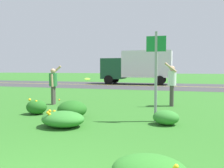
{
  "coord_description": "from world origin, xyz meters",
  "views": [
    {
      "loc": [
        1.53,
        -1.74,
        1.56
      ],
      "look_at": [
        -0.87,
        6.44,
        0.99
      ],
      "focal_mm": 38.02,
      "sensor_mm": 36.0,
      "label": 1
    }
  ],
  "objects": [
    {
      "name": "person_catcher_white_shirt",
      "position": [
        1.15,
        8.25,
        1.0
      ],
      "size": [
        0.51,
        0.55,
        1.8
      ],
      "color": "silver",
      "rests_on": "ground"
    },
    {
      "name": "sign_post_near_path",
      "position": [
        0.82,
        5.2,
        1.58
      ],
      "size": [
        0.56,
        0.1,
        2.61
      ],
      "color": "#93969B",
      "rests_on": "ground"
    },
    {
      "name": "person_thrower_green_shirt",
      "position": [
        -3.75,
        7.28,
        0.93
      ],
      "size": [
        0.46,
        0.54,
        1.69
      ],
      "color": "#287038",
      "rests_on": "ground"
    },
    {
      "name": "daylily_clump_near_camera",
      "position": [
        -3.17,
        5.17,
        0.24
      ],
      "size": [
        0.71,
        0.6,
        0.55
      ],
      "color": "#23661E",
      "rests_on": "ground"
    },
    {
      "name": "box_truck_dark_green",
      "position": [
        -2.57,
        21.13,
        1.8
      ],
      "size": [
        6.7,
        2.46,
        3.2
      ],
      "color": "#194C2D",
      "rests_on": "ground"
    },
    {
      "name": "daylily_clump_mid_center",
      "position": [
        -1.48,
        3.86,
        0.21
      ],
      "size": [
        1.17,
        0.94,
        0.46
      ],
      "color": "#337F2D",
      "rests_on": "ground"
    },
    {
      "name": "daylily_clump_front_right",
      "position": [
        -1.74,
        4.95,
        0.27
      ],
      "size": [
        0.91,
        0.93,
        0.59
      ],
      "color": "#23661E",
      "rests_on": "ground"
    },
    {
      "name": "highway_strip",
      "position": [
        0.0,
        19.23,
        0.0
      ],
      "size": [
        120.0,
        8.44,
        0.01
      ],
      "primitive_type": "cube",
      "color": "#38383A",
      "rests_on": "ground"
    },
    {
      "name": "ground_plane",
      "position": [
        0.0,
        9.61,
        0.0
      ],
      "size": [
        120.0,
        120.0,
        0.0
      ],
      "primitive_type": "plane",
      "color": "#2D6B23"
    },
    {
      "name": "frisbee_lime",
      "position": [
        -2.38,
        7.78,
        1.09
      ],
      "size": [
        0.26,
        0.24,
        0.13
      ],
      "color": "#8CD133"
    },
    {
      "name": "highway_center_stripe",
      "position": [
        0.0,
        19.23,
        0.01
      ],
      "size": [
        120.0,
        0.16,
        0.0
      ],
      "primitive_type": "cube",
      "color": "yellow",
      "rests_on": "ground"
    },
    {
      "name": "daylily_clump_mid_right",
      "position": [
        1.14,
        4.88,
        0.2
      ],
      "size": [
        0.72,
        0.6,
        0.4
      ],
      "color": "#337F2D",
      "rests_on": "ground"
    }
  ]
}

